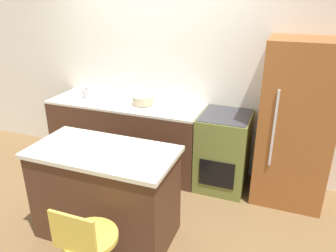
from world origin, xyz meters
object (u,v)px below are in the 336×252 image
at_px(refrigerator, 296,125).
at_px(mixing_bowl, 143,100).
at_px(kettle, 88,92).
at_px(oven_range, 223,151).
at_px(stool_chair, 89,252).

relative_size(refrigerator, mixing_bowl, 6.72).
bearing_deg(kettle, oven_range, -0.57).
distance_m(oven_range, mixing_bowl, 1.18).
relative_size(stool_chair, kettle, 4.82).
bearing_deg(stool_chair, refrigerator, 54.94).
relative_size(stool_chair, mixing_bowl, 3.18).
distance_m(stool_chair, mixing_bowl, 2.10).
bearing_deg(oven_range, mixing_bowl, 179.00).
height_order(oven_range, mixing_bowl, mixing_bowl).
xyz_separation_m(kettle, mixing_bowl, (0.82, -0.00, -0.02)).
distance_m(refrigerator, mixing_bowl, 1.83).
distance_m(oven_range, stool_chair, 2.05).
bearing_deg(mixing_bowl, oven_range, -1.00).
relative_size(refrigerator, kettle, 10.19).
relative_size(oven_range, kettle, 5.18).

